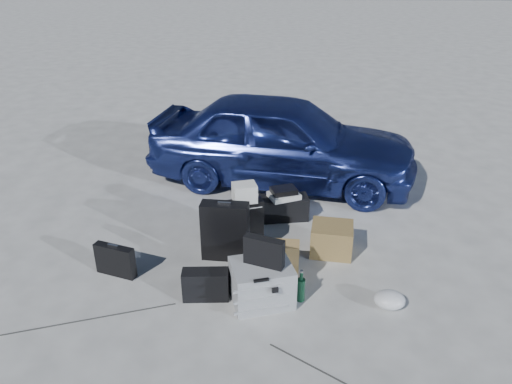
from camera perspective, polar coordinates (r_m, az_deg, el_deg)
ground at (r=5.03m, az=-1.18°, el=-11.17°), size 60.00×60.00×0.00m
car at (r=7.02m, az=3.04°, el=5.98°), size 3.92×2.20×1.26m
pelican_case at (r=4.79m, az=0.65°, el=-10.36°), size 0.66×0.59×0.40m
laptop_bag at (r=4.60m, az=0.92°, el=-6.84°), size 0.39×0.23×0.28m
briefcase at (r=5.35m, az=-15.79°, el=-7.53°), size 0.44×0.24×0.34m
suitcase_left at (r=5.35m, az=-3.54°, el=-4.49°), size 0.52×0.23×0.66m
suitcase_right at (r=5.66m, az=-1.41°, el=-3.38°), size 0.46×0.28×0.52m
white_carton at (r=5.49m, az=-1.32°, el=-0.07°), size 0.30×0.26×0.20m
duffel_bag at (r=6.18m, az=3.17°, el=-1.82°), size 0.63×0.34×0.30m
flat_box_white at (r=6.09m, az=3.22°, el=-0.40°), size 0.43×0.39×0.06m
flat_box_black at (r=6.06m, az=3.19°, el=0.16°), size 0.35×0.30×0.06m
kraft_bag at (r=5.10m, az=3.20°, el=-7.79°), size 0.32×0.20×0.41m
cardboard_box at (r=5.57m, az=8.64°, el=-5.34°), size 0.50×0.45×0.34m
plastic_bag at (r=4.95m, az=15.02°, el=-11.80°), size 0.30×0.26×0.16m
messenger_bag at (r=4.87m, az=-5.79°, el=-10.50°), size 0.45×0.19×0.31m
green_bottle at (r=4.83m, az=5.15°, el=-10.66°), size 0.11×0.11×0.32m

